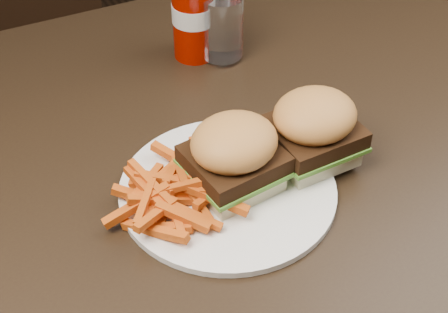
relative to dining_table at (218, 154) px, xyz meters
name	(u,v)px	position (x,y,z in m)	size (l,w,h in m)	color
dining_table	(218,154)	(0.00, 0.00, 0.00)	(1.20, 0.80, 0.04)	black
chair_far	(27,61)	(-0.12, 0.80, -0.30)	(0.36, 0.36, 0.03)	black
plate	(228,190)	(-0.03, -0.09, 0.03)	(0.26, 0.26, 0.01)	white
sandwich_half_a	(234,177)	(-0.02, -0.09, 0.04)	(0.09, 0.09, 0.02)	beige
sandwich_half_b	(311,150)	(0.09, -0.08, 0.04)	(0.09, 0.09, 0.02)	beige
fries_pile	(174,185)	(-0.09, -0.08, 0.05)	(0.13, 0.13, 0.05)	#AF681D
ketchup_bottle	(194,20)	(0.06, 0.20, 0.08)	(0.06, 0.06, 0.12)	#890B00
tumbler	(222,26)	(0.09, 0.18, 0.08)	(0.06, 0.06, 0.10)	white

